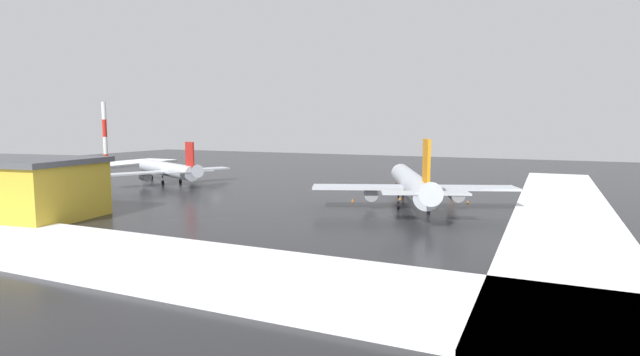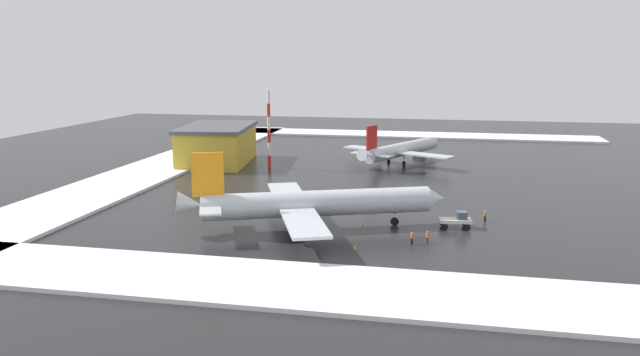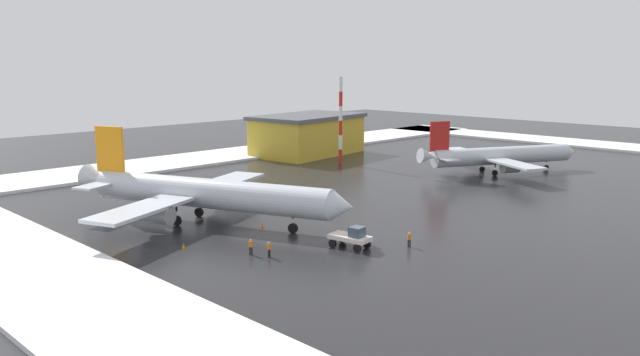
{
  "view_description": "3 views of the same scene",
  "coord_description": "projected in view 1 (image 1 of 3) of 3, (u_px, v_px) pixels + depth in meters",
  "views": [
    {
      "loc": [
        64.47,
        -86.82,
        13.8
      ],
      "look_at": [
        23.06,
        3.28,
        2.89
      ],
      "focal_mm": 28.0,
      "sensor_mm": 36.0,
      "label": 1
    },
    {
      "loc": [
        129.22,
        12.71,
        24.8
      ],
      "look_at": [
        27.14,
        -8.39,
        4.24
      ],
      "focal_mm": 35.0,
      "sensor_mm": 36.0,
      "label": 2
    },
    {
      "loc": [
        88.34,
        58.26,
        19.97
      ],
      "look_at": [
        27.76,
        -1.65,
        4.22
      ],
      "focal_mm": 35.0,
      "sensor_mm": 36.0,
      "label": 3
    }
  ],
  "objects": [
    {
      "name": "ground_plane",
      "position": [
        216.0,
        188.0,
        106.68
      ],
      "size": [
        240.0,
        240.0,
        0.0
      ],
      "primitive_type": "plane",
      "color": "#232326"
    },
    {
      "name": "snow_bank_left",
      "position": [
        12.0,
        174.0,
        134.46
      ],
      "size": [
        14.0,
        116.0,
        0.53
      ],
      "primitive_type": "cube",
      "color": "white",
      "rests_on": "ground_plane"
    },
    {
      "name": "snow_bank_right",
      "position": [
        563.0,
        209.0,
        78.84
      ],
      "size": [
        14.0,
        116.0,
        0.53
      ],
      "primitive_type": "cube",
      "color": "white",
      "rests_on": "ground_plane"
    },
    {
      "name": "airplane_far_rear",
      "position": [
        412.0,
        184.0,
        82.34
      ],
      "size": [
        31.95,
        37.75,
        11.69
      ],
      "rotation": [
        0.0,
        0.0,
        1.95
      ],
      "color": "silver",
      "rests_on": "ground_plane"
    },
    {
      "name": "airplane_parked_starboard",
      "position": [
        168.0,
        169.0,
        114.47
      ],
      "size": [
        30.97,
        26.38,
        9.91
      ],
      "rotation": [
        0.0,
        0.0,
        2.67
      ],
      "color": "silver",
      "rests_on": "ground_plane"
    },
    {
      "name": "pushback_tug",
      "position": [
        413.0,
        184.0,
        103.38
      ],
      "size": [
        2.88,
        4.87,
        2.5
      ],
      "rotation": [
        0.0,
        0.0,
        1.72
      ],
      "color": "silver",
      "rests_on": "ground_plane"
    },
    {
      "name": "ground_crew_beside_wing",
      "position": [
        451.0,
        190.0,
        96.33
      ],
      "size": [
        0.36,
        0.36,
        1.71
      ],
      "rotation": [
        0.0,
        0.0,
        1.8
      ],
      "color": "black",
      "rests_on": "ground_plane"
    },
    {
      "name": "ground_crew_mid_apron",
      "position": [
        453.0,
        191.0,
        94.16
      ],
      "size": [
        0.36,
        0.36,
        1.71
      ],
      "rotation": [
        0.0,
        0.0,
        0.68
      ],
      "color": "black",
      "rests_on": "ground_plane"
    },
    {
      "name": "ground_crew_near_tug",
      "position": [
        396.0,
        182.0,
        109.22
      ],
      "size": [
        0.36,
        0.36,
        1.71
      ],
      "rotation": [
        0.0,
        0.0,
        3.65
      ],
      "color": "black",
      "rests_on": "ground_plane"
    },
    {
      "name": "antenna_mast",
      "position": [
        106.0,
        154.0,
        83.31
      ],
      "size": [
        0.7,
        0.7,
        17.31
      ],
      "color": "red",
      "rests_on": "ground_plane"
    },
    {
      "name": "cargo_hangar",
      "position": [
        10.0,
        187.0,
        73.08
      ],
      "size": [
        26.76,
        18.16,
        8.8
      ],
      "rotation": [
        0.0,
        0.0,
        0.13
      ],
      "color": "gold",
      "rests_on": "ground_plane"
    },
    {
      "name": "traffic_cone_near_nose",
      "position": [
        353.0,
        200.0,
        88.2
      ],
      "size": [
        0.36,
        0.36,
        0.55
      ],
      "primitive_type": "cone",
      "color": "orange",
      "rests_on": "ground_plane"
    },
    {
      "name": "traffic_cone_mid_line",
      "position": [
        400.0,
        198.0,
        90.5
      ],
      "size": [
        0.36,
        0.36,
        0.55
      ],
      "primitive_type": "cone",
      "color": "orange",
      "rests_on": "ground_plane"
    },
    {
      "name": "traffic_cone_wingtip_side",
      "position": [
        468.0,
        202.0,
        86.29
      ],
      "size": [
        0.36,
        0.36,
        0.55
      ],
      "primitive_type": "cone",
      "color": "orange",
      "rests_on": "ground_plane"
    }
  ]
}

